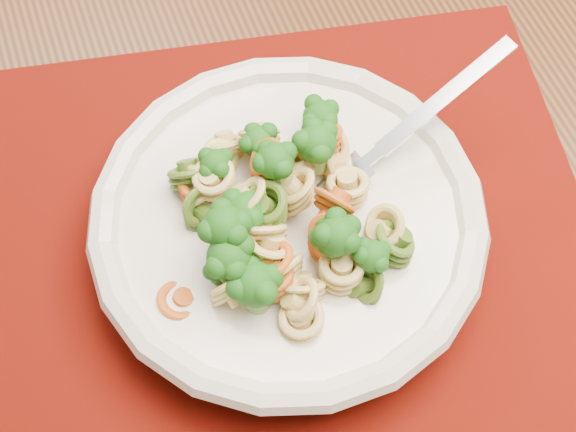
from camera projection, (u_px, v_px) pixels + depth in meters
dining_table at (276, 203)px, 0.69m from camera, size 1.44×1.04×0.75m
placemat at (265, 236)px, 0.55m from camera, size 0.54×0.48×0.00m
pasta_bowl at (288, 224)px, 0.52m from camera, size 0.26×0.26×0.05m
pasta_broccoli_heap at (288, 211)px, 0.51m from camera, size 0.22×0.22×0.06m
fork at (350, 175)px, 0.52m from camera, size 0.18×0.04×0.08m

